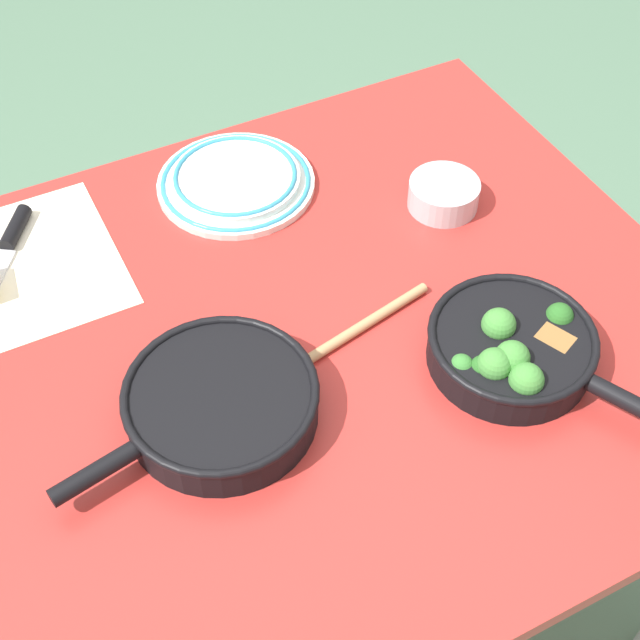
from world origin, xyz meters
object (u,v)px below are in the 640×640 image
(skillet_broccoli, at_px, (513,348))
(grater_knife, at_px, (5,250))
(skillet_eggs, at_px, (220,403))
(wooden_spoon, at_px, (303,362))
(dinner_plate_stack, at_px, (236,180))
(prep_bowl_steel, at_px, (444,194))

(skillet_broccoli, height_order, grater_knife, skillet_broccoli)
(skillet_eggs, height_order, wooden_spoon, skillet_eggs)
(dinner_plate_stack, bearing_deg, grater_knife, 178.08)
(skillet_broccoli, bearing_deg, prep_bowl_steel, 137.43)
(wooden_spoon, height_order, grater_knife, grater_knife)
(skillet_eggs, relative_size, prep_bowl_steel, 3.22)
(wooden_spoon, bearing_deg, skillet_broccoli, 142.59)
(wooden_spoon, distance_m, prep_bowl_steel, 0.40)
(skillet_eggs, relative_size, dinner_plate_stack, 1.41)
(skillet_broccoli, xyz_separation_m, grater_knife, (-0.56, 0.52, -0.02))
(wooden_spoon, distance_m, dinner_plate_stack, 0.39)
(skillet_broccoli, distance_m, skillet_eggs, 0.40)
(skillet_broccoli, distance_m, wooden_spoon, 0.28)
(prep_bowl_steel, bearing_deg, skillet_broccoli, -105.75)
(skillet_broccoli, relative_size, dinner_plate_stack, 1.26)
(skillet_broccoli, distance_m, grater_knife, 0.77)
(skillet_broccoli, xyz_separation_m, skillet_eggs, (-0.39, 0.10, -0.00))
(skillet_eggs, xyz_separation_m, grater_knife, (-0.18, 0.42, -0.02))
(skillet_broccoli, height_order, dinner_plate_stack, skillet_broccoli)
(skillet_broccoli, bearing_deg, dinner_plate_stack, 173.52)
(skillet_eggs, bearing_deg, dinner_plate_stack, -126.89)
(skillet_eggs, bearing_deg, prep_bowl_steel, -166.38)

